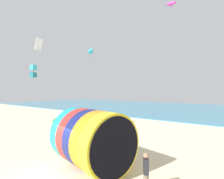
% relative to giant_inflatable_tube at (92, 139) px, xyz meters
% --- Properties ---
extents(ground_plane, '(120.00, 120.00, 0.00)m').
position_rel_giant_inflatable_tube_xyz_m(ground_plane, '(-0.87, -2.27, -1.70)').
color(ground_plane, beige).
extents(sea, '(120.00, 40.00, 0.10)m').
position_rel_giant_inflatable_tube_xyz_m(sea, '(-0.87, 37.91, -1.65)').
color(sea, teal).
rests_on(sea, ground).
extents(giant_inflatable_tube, '(4.95, 4.29, 3.40)m').
position_rel_giant_inflatable_tube_xyz_m(giant_inflatable_tube, '(0.00, 0.00, 0.00)').
color(giant_inflatable_tube, teal).
rests_on(giant_inflatable_tube, ground).
extents(kite_handler, '(0.38, 0.42, 1.77)m').
position_rel_giant_inflatable_tube_xyz_m(kite_handler, '(3.66, -0.47, -0.79)').
color(kite_handler, '#726651').
rests_on(kite_handler, ground).
extents(kite_cyan_delta, '(0.92, 1.14, 1.67)m').
position_rel_giant_inflatable_tube_xyz_m(kite_cyan_delta, '(-10.58, 10.77, 8.46)').
color(kite_cyan_delta, '#2DB2C6').
extents(kite_cyan_box, '(0.53, 0.53, 1.30)m').
position_rel_giant_inflatable_tube_xyz_m(kite_cyan_box, '(-9.33, 1.61, 4.75)').
color(kite_cyan_box, '#2DB2C6').
extents(kite_magenta_parafoil, '(1.22, 0.53, 0.61)m').
position_rel_giant_inflatable_tube_xyz_m(kite_magenta_parafoil, '(0.45, 13.24, 13.19)').
color(kite_magenta_parafoil, '#D1339E').
extents(kite_white_diamond, '(0.54, 0.94, 2.16)m').
position_rel_giant_inflatable_tube_xyz_m(kite_white_diamond, '(-10.00, 2.57, 7.67)').
color(kite_white_diamond, white).
extents(bystander_near_water, '(0.38, 0.26, 1.74)m').
position_rel_giant_inflatable_tube_xyz_m(bystander_near_water, '(-6.78, 5.30, -0.81)').
color(bystander_near_water, black).
rests_on(bystander_near_water, ground).
extents(bystander_mid_beach, '(0.42, 0.39, 1.57)m').
position_rel_giant_inflatable_tube_xyz_m(bystander_mid_beach, '(-9.61, 10.07, -0.91)').
color(bystander_mid_beach, black).
rests_on(bystander_mid_beach, ground).
extents(bystander_far_left, '(0.42, 0.37, 1.54)m').
position_rel_giant_inflatable_tube_xyz_m(bystander_far_left, '(-9.75, 4.33, -0.93)').
color(bystander_far_left, '#383D56').
rests_on(bystander_far_left, ground).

